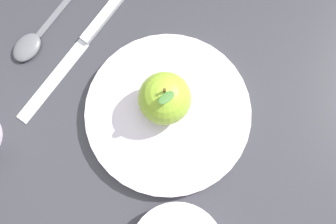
{
  "coord_description": "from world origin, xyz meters",
  "views": [
    {
      "loc": [
        0.16,
        -0.02,
        0.64
      ],
      "look_at": [
        0.02,
        0.01,
        0.02
      ],
      "focal_mm": 49.47,
      "sensor_mm": 36.0,
      "label": 1
    }
  ],
  "objects_px": {
    "apple": "(165,98)",
    "spoon": "(34,39)",
    "dinner_plate": "(168,114)",
    "knife": "(82,44)"
  },
  "relations": [
    {
      "from": "dinner_plate",
      "to": "knife",
      "type": "distance_m",
      "value": 0.16
    },
    {
      "from": "apple",
      "to": "spoon",
      "type": "distance_m",
      "value": 0.22
    },
    {
      "from": "knife",
      "to": "spoon",
      "type": "bearing_deg",
      "value": -109.5
    },
    {
      "from": "apple",
      "to": "knife",
      "type": "bearing_deg",
      "value": -141.07
    },
    {
      "from": "dinner_plate",
      "to": "knife",
      "type": "relative_size",
      "value": 1.23
    },
    {
      "from": "apple",
      "to": "dinner_plate",
      "type": "bearing_deg",
      "value": 8.36
    },
    {
      "from": "dinner_plate",
      "to": "apple",
      "type": "relative_size",
      "value": 2.79
    },
    {
      "from": "spoon",
      "to": "dinner_plate",
      "type": "bearing_deg",
      "value": 46.75
    },
    {
      "from": "apple",
      "to": "spoon",
      "type": "bearing_deg",
      "value": -131.32
    },
    {
      "from": "apple",
      "to": "knife",
      "type": "height_order",
      "value": "apple"
    }
  ]
}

